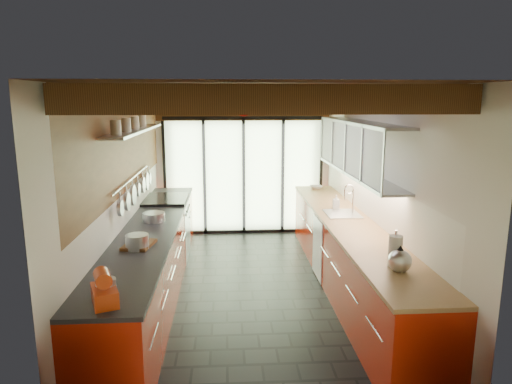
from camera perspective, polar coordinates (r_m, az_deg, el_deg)
ground at (r=6.15m, az=-0.51°, el=-12.25°), size 5.50×5.50×0.00m
room_shell at (r=5.69m, az=-0.53°, el=3.17°), size 5.50×5.50×5.50m
ceiling_beams at (r=6.01m, az=-0.75°, el=11.35°), size 3.14×5.06×4.90m
glass_door at (r=8.36m, az=-1.56°, el=5.89°), size 2.95×0.10×2.90m
left_counter at (r=6.05m, az=-12.79°, el=-8.27°), size 0.68×5.00×0.92m
range_stove at (r=7.41m, az=-11.07°, el=-4.43°), size 0.66×0.90×0.97m
right_counter at (r=6.18m, az=11.47°, el=-7.79°), size 0.68×5.00×0.92m
sink_assembly at (r=6.41m, az=10.85°, el=-2.40°), size 0.45×0.52×0.43m
upper_cabinets_right at (r=6.20m, az=12.67°, el=5.41°), size 0.34×3.00×3.00m
left_wall_fixtures at (r=6.07m, az=-14.75°, el=4.56°), size 0.28×2.60×0.96m
stand_mixer at (r=3.80m, az=-18.41°, el=-11.50°), size 0.28×0.36×0.28m
pot_large at (r=5.02m, az=-14.63°, el=-6.04°), size 0.32×0.32×0.16m
pot_small at (r=6.10m, az=-12.65°, el=-3.05°), size 0.37×0.37×0.11m
cutting_board at (r=5.12m, az=-14.41°, el=-6.39°), size 0.35×0.43×0.03m
kettle at (r=4.44m, az=17.54°, el=-8.04°), size 0.26×0.29×0.26m
paper_towel at (r=4.54m, az=17.00°, el=-7.10°), size 0.16×0.16×0.36m
soap_bottle at (r=6.73m, az=9.98°, el=-1.19°), size 0.10×0.10×0.20m
bowl at (r=8.17m, az=7.52°, el=0.61°), size 0.24×0.24×0.05m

